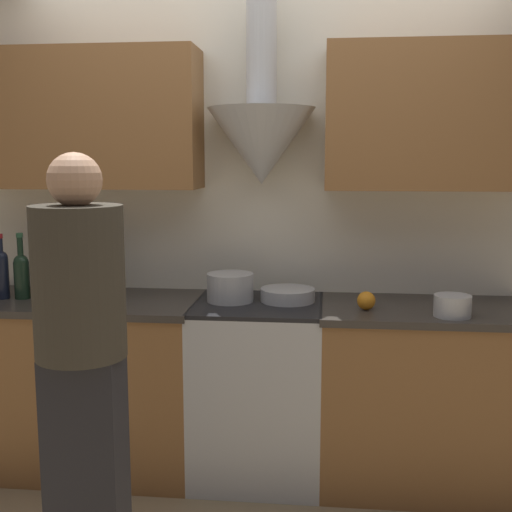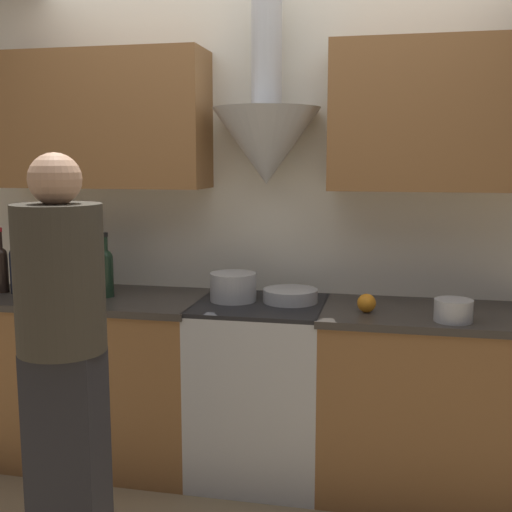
{
  "view_description": "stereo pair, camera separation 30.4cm",
  "coord_description": "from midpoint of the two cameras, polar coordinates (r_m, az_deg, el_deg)",
  "views": [
    {
      "loc": [
        0.32,
        -2.75,
        1.6
      ],
      "look_at": [
        0.0,
        0.24,
        1.14
      ],
      "focal_mm": 45.0,
      "sensor_mm": 36.0,
      "label": 1
    },
    {
      "loc": [
        0.62,
        -2.7,
        1.6
      ],
      "look_at": [
        0.0,
        0.24,
        1.14
      ],
      "focal_mm": 45.0,
      "sensor_mm": 36.0,
      "label": 2
    }
  ],
  "objects": [
    {
      "name": "counter_left",
      "position": [
        3.55,
        -11.71,
        -10.5
      ],
      "size": [
        1.19,
        0.62,
        0.89
      ],
      "color": "brown",
      "rests_on": "ground_plane"
    },
    {
      "name": "wine_bottle_5",
      "position": [
        3.4,
        -12.26,
        -1.1
      ],
      "size": [
        0.07,
        0.07,
        0.35
      ],
      "color": "black",
      "rests_on": "counter_left"
    },
    {
      "name": "person_foreground_left",
      "position": [
        2.36,
        -13.24,
        -8.88
      ],
      "size": [
        0.31,
        0.31,
        1.62
      ],
      "color": "#28282D",
      "rests_on": "ground_plane"
    },
    {
      "name": "wine_bottle_1",
      "position": [
        3.56,
        -18.28,
        -1.0
      ],
      "size": [
        0.07,
        0.07,
        0.33
      ],
      "color": "black",
      "rests_on": "counter_left"
    },
    {
      "name": "wine_bottle_3",
      "position": [
        3.48,
        -15.25,
        -1.18
      ],
      "size": [
        0.08,
        0.08,
        0.32
      ],
      "color": "black",
      "rests_on": "counter_left"
    },
    {
      "name": "wall_back",
      "position": [
        3.38,
        3.44,
        6.13
      ],
      "size": [
        8.4,
        0.54,
        2.6
      ],
      "color": "silver",
      "rests_on": "ground_plane"
    },
    {
      "name": "mixing_bowl",
      "position": [
        3.21,
        5.8,
        -3.55
      ],
      "size": [
        0.27,
        0.27,
        0.06
      ],
      "color": "#B7BABC",
      "rests_on": "stove_range"
    },
    {
      "name": "ground_plane",
      "position": [
        3.19,
        1.96,
        -21.44
      ],
      "size": [
        12.0,
        12.0,
        0.0
      ],
      "primitive_type": "plane",
      "color": "#847051"
    },
    {
      "name": "orange_fruit",
      "position": [
        3.05,
        12.64,
        -4.14
      ],
      "size": [
        0.09,
        0.09,
        0.09
      ],
      "color": "orange",
      "rests_on": "counter_right"
    },
    {
      "name": "counter_right",
      "position": [
        3.29,
        17.55,
        -12.28
      ],
      "size": [
        1.02,
        0.62,
        0.89
      ],
      "color": "brown",
      "rests_on": "ground_plane"
    },
    {
      "name": "wine_bottle_4",
      "position": [
        3.42,
        -13.8,
        -1.12
      ],
      "size": [
        0.08,
        0.08,
        0.34
      ],
      "color": "black",
      "rests_on": "counter_left"
    },
    {
      "name": "wine_bottle_6",
      "position": [
        3.35,
        -10.73,
        -1.28
      ],
      "size": [
        0.08,
        0.08,
        0.33
      ],
      "color": "black",
      "rests_on": "counter_left"
    },
    {
      "name": "wine_bottle_2",
      "position": [
        3.52,
        -16.77,
        -1.15
      ],
      "size": [
        0.08,
        0.08,
        0.34
      ],
      "color": "black",
      "rests_on": "counter_left"
    },
    {
      "name": "stove_range",
      "position": [
        3.31,
        3.06,
        -11.71
      ],
      "size": [
        0.64,
        0.6,
        0.89
      ],
      "color": "#B7BABC",
      "rests_on": "ground_plane"
    },
    {
      "name": "wine_bottle_0",
      "position": [
        3.62,
        -19.53,
        -0.92
      ],
      "size": [
        0.07,
        0.07,
        0.35
      ],
      "color": "black",
      "rests_on": "counter_left"
    },
    {
      "name": "stock_pot",
      "position": [
        3.21,
        0.67,
        -2.79
      ],
      "size": [
        0.23,
        0.23,
        0.14
      ],
      "color": "#B7BABC",
      "rests_on": "stove_range"
    },
    {
      "name": "saucepan",
      "position": [
        2.99,
        19.98,
        -4.6
      ],
      "size": [
        0.17,
        0.17,
        0.1
      ],
      "color": "#B7BABC",
      "rests_on": "counter_right"
    }
  ]
}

